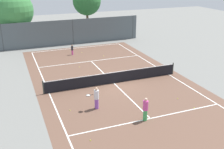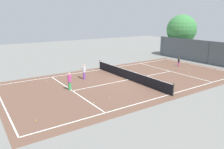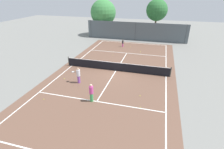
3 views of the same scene
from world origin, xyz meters
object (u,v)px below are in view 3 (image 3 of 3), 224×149
Objects in this scene: player_0 at (123,43)px; player_2 at (78,75)px; tennis_ball_4 at (140,107)px; tennis_ball_1 at (113,55)px; tennis_ball_2 at (140,96)px; player_1 at (91,93)px; tennis_ball_3 at (44,99)px; ball_crate at (105,65)px; tennis_ball_6 at (140,52)px; tennis_ball_5 at (64,79)px; tennis_ball_0 at (131,46)px.

player_2 reaches higher than player_0.
tennis_ball_1 is at bearing 114.98° from tennis_ball_4.
tennis_ball_2 and tennis_ball_4 have the same top height.
player_0 is 17.60× the size of tennis_ball_4.
tennis_ball_1 and tennis_ball_2 have the same top height.
player_1 is 24.11× the size of tennis_ball_3.
tennis_ball_6 is at bearing 62.60° from ball_crate.
tennis_ball_6 is at bearing 67.34° from tennis_ball_3.
tennis_ball_5 is at bearing 171.47° from tennis_ball_2.
tennis_ball_4 is at bearing 2.48° from player_1.
ball_crate is 6.45× the size of tennis_ball_6.
tennis_ball_4 is at bearing -54.53° from ball_crate.
player_1 is 16.24m from tennis_ball_0.
tennis_ball_1 is at bearing -143.79° from tennis_ball_6.
tennis_ball_3 is (-7.72, -2.69, 0.00)m from tennis_ball_2.
tennis_ball_6 is (6.21, 14.88, 0.00)m from tennis_ball_3.
player_0 is 3.66m from tennis_ball_6.
tennis_ball_6 is (3.10, -1.86, -0.56)m from player_0.
tennis_ball_1 is 12.61m from tennis_ball_3.
ball_crate is 6.45× the size of tennis_ball_4.
player_2 is at bearing 172.23° from tennis_ball_2.
player_2 reaches higher than tennis_ball_4.
tennis_ball_3 and tennis_ball_4 have the same top height.
player_2 is 13.85m from tennis_ball_0.
player_0 is 1.39m from tennis_ball_0.
player_1 is (0.85, -15.87, 0.22)m from player_0.
tennis_ball_4 is at bearing -65.02° from tennis_ball_1.
tennis_ball_0 is at bearing 71.20° from tennis_ball_1.
tennis_ball_2 is 8.17m from tennis_ball_3.
player_2 is (-1.55, -13.20, 0.23)m from player_0.
player_0 is 17.60× the size of tennis_ball_6.
tennis_ball_2 and tennis_ball_5 have the same top height.
tennis_ball_2 is (3.39, -14.39, 0.00)m from tennis_ball_0.
player_1 is 4.13m from tennis_ball_3.
tennis_ball_1 is at bearing -108.80° from tennis_ball_0.
player_2 is at bearing 132.01° from player_1.
tennis_ball_0 is at bearing 80.10° from ball_crate.
tennis_ball_0 is (2.77, 13.55, -0.79)m from player_2.
player_2 is 6.26m from tennis_ball_2.
tennis_ball_3 is 1.00× the size of tennis_ball_4.
player_1 is at bearing -177.52° from tennis_ball_4.
tennis_ball_6 is (3.42, 6.60, -0.15)m from ball_crate.
player_0 is at bearing 93.07° from player_1.
player_0 is at bearing 83.31° from player_2.
tennis_ball_0 is 1.00× the size of tennis_ball_5.
tennis_ball_2 is 8.06m from tennis_ball_5.
player_2 is 24.24× the size of tennis_ball_0.
tennis_ball_1 is at bearing 70.68° from tennis_ball_5.
player_1 is at bearing -91.30° from tennis_ball_0.
tennis_ball_4 is 13.95m from tennis_ball_6.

